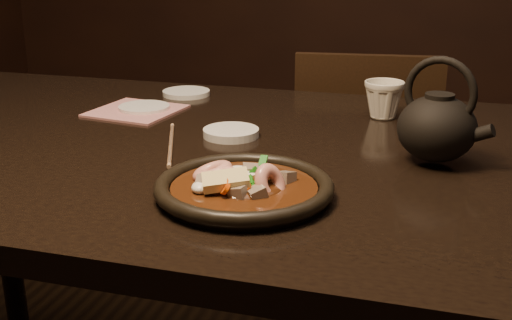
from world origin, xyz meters
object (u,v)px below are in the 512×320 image
(chair, at_px, (363,181))
(plate, at_px, (244,188))
(teapot, at_px, (438,125))
(tea_cup, at_px, (384,98))
(table, at_px, (189,181))

(chair, relative_size, plate, 3.27)
(chair, xyz_separation_m, teapot, (0.19, -0.69, 0.37))
(tea_cup, relative_size, teapot, 0.48)
(table, height_order, tea_cup, tea_cup)
(table, distance_m, teapot, 0.45)
(chair, height_order, plate, chair)
(plate, xyz_separation_m, tea_cup, (0.14, 0.48, 0.03))
(table, height_order, chair, chair)
(plate, height_order, teapot, teapot)
(table, relative_size, teapot, 9.49)
(chair, xyz_separation_m, plate, (-0.06, -0.91, 0.31))
(chair, distance_m, plate, 0.97)
(plate, bearing_deg, teapot, 42.05)
(plate, relative_size, tea_cup, 3.11)
(plate, bearing_deg, tea_cup, 73.50)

